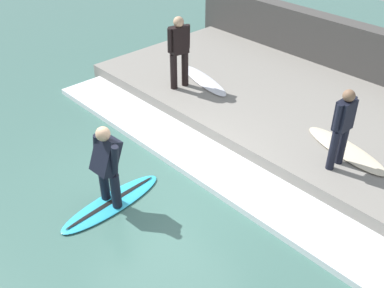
{
  "coord_description": "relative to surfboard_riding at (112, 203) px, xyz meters",
  "views": [
    {
      "loc": [
        -3.93,
        -4.95,
        5.27
      ],
      "look_at": [
        0.71,
        0.0,
        0.7
      ],
      "focal_mm": 42.0,
      "sensor_mm": 36.0,
      "label": 1
    }
  ],
  "objects": [
    {
      "name": "surfboard_waiting_near",
      "position": [
        4.05,
        1.85,
        0.37
      ],
      "size": [
        0.92,
        2.0,
        0.06
      ],
      "color": "silver",
      "rests_on": "concrete_ledge"
    },
    {
      "name": "back_wall",
      "position": [
        7.25,
        -0.34,
        0.76
      ],
      "size": [
        0.5,
        10.29,
        1.57
      ],
      "primitive_type": "cube",
      "color": "#474442",
      "rests_on": "ground_plane"
    },
    {
      "name": "surfer_waiting_near",
      "position": [
        3.43,
        2.05,
        1.3
      ],
      "size": [
        0.58,
        0.33,
        1.71
      ],
      "color": "black",
      "rests_on": "concrete_ledge"
    },
    {
      "name": "surfer_riding",
      "position": [
        0.0,
        0.0,
        0.87
      ],
      "size": [
        0.48,
        0.68,
        1.52
      ],
      "color": "black",
      "rests_on": "surfboard_riding"
    },
    {
      "name": "concrete_ledge",
      "position": [
        4.8,
        -0.34,
        0.15
      ],
      "size": [
        4.4,
        9.8,
        0.37
      ],
      "primitive_type": "cube",
      "color": "gray",
      "rests_on": "ground_plane"
    },
    {
      "name": "wave_foam_crest",
      "position": [
        2.04,
        -0.34,
        0.03
      ],
      "size": [
        1.13,
        9.31,
        0.13
      ],
      "primitive_type": "cube",
      "color": "white",
      "rests_on": "ground_plane"
    },
    {
      "name": "surfer_waiting_far",
      "position": [
        3.36,
        -2.25,
        1.2
      ],
      "size": [
        0.52,
        0.23,
        1.53
      ],
      "color": "black",
      "rests_on": "concrete_ledge"
    },
    {
      "name": "ground_plane",
      "position": [
        0.89,
        -0.34,
        -0.03
      ],
      "size": [
        28.0,
        28.0,
        0.0
      ],
      "primitive_type": "plane",
      "color": "#426B60"
    },
    {
      "name": "surfboard_riding",
      "position": [
        0.0,
        0.0,
        0.0
      ],
      "size": [
        2.09,
        0.67,
        0.07
      ],
      "color": "#2DADD1",
      "rests_on": "ground_plane"
    },
    {
      "name": "surfboard_waiting_far",
      "position": [
        3.92,
        -2.16,
        0.37
      ],
      "size": [
        0.94,
        1.96,
        0.06
      ],
      "color": "beige",
      "rests_on": "concrete_ledge"
    }
  ]
}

